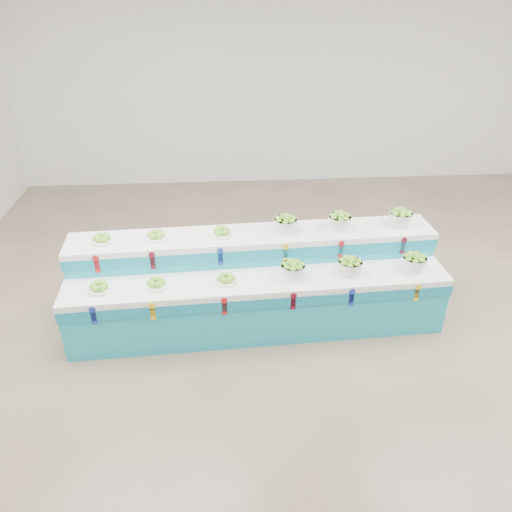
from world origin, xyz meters
name	(u,v)px	position (x,y,z in m)	size (l,w,h in m)	color
ground	(339,340)	(0.00, 0.00, 0.00)	(10.00, 10.00, 0.00)	brown
back_wall	(288,75)	(0.00, 5.00, 2.00)	(10.00, 10.00, 0.00)	silver
display_stand	(256,283)	(-0.91, 0.46, 0.51)	(4.25, 1.09, 1.02)	#1FA7BF
plate_lower_left	(99,286)	(-2.59, 0.12, 0.77)	(0.25, 0.25, 0.10)	white
plate_lower_mid	(156,283)	(-2.00, 0.15, 0.77)	(0.25, 0.25, 0.10)	white
plate_lower_right	(226,278)	(-1.26, 0.18, 0.77)	(0.25, 0.25, 0.10)	white
basket_lower_left	(293,270)	(-0.53, 0.22, 0.82)	(0.28, 0.28, 0.21)	silver
basket_lower_mid	(350,266)	(0.11, 0.25, 0.82)	(0.28, 0.28, 0.21)	silver
basket_lower_right	(414,262)	(0.85, 0.29, 0.82)	(0.28, 0.28, 0.21)	silver
plate_upper_left	(102,238)	(-2.62, 0.64, 1.07)	(0.25, 0.25, 0.10)	white
plate_upper_mid	(156,235)	(-2.03, 0.67, 1.07)	(0.25, 0.25, 0.10)	white
plate_upper_right	(222,231)	(-1.28, 0.71, 1.07)	(0.25, 0.25, 0.10)	white
basket_upper_left	(285,224)	(-0.55, 0.75, 1.12)	(0.28, 0.28, 0.21)	silver
basket_upper_mid	(340,221)	(0.08, 0.78, 1.12)	(0.28, 0.28, 0.21)	silver
basket_upper_right	(401,217)	(0.82, 0.81, 1.12)	(0.28, 0.28, 0.21)	silver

